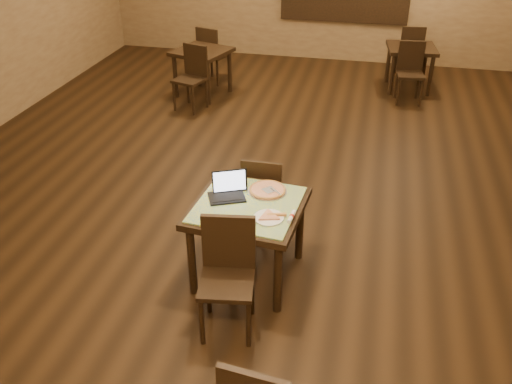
% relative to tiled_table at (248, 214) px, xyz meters
% --- Properties ---
extents(ground, '(10.00, 10.00, 0.00)m').
position_rel_tiled_table_xyz_m(ground, '(-0.28, 1.65, -0.66)').
color(ground, black).
rests_on(ground, ground).
extents(tiled_table, '(0.99, 0.99, 0.76)m').
position_rel_tiled_table_xyz_m(tiled_table, '(0.00, 0.00, 0.00)').
color(tiled_table, black).
rests_on(tiled_table, ground).
extents(chair_main_near, '(0.48, 0.48, 0.97)m').
position_rel_tiled_table_xyz_m(chair_main_near, '(-0.01, -0.62, -0.11)').
color(chair_main_near, black).
rests_on(chair_main_near, ground).
extents(chair_main_far, '(0.39, 0.39, 0.90)m').
position_rel_tiled_table_xyz_m(chair_main_far, '(0.00, 0.62, -0.15)').
color(chair_main_far, black).
rests_on(chair_main_far, ground).
extents(laptop, '(0.37, 0.36, 0.21)m').
position_rel_tiled_table_xyz_m(laptop, '(-0.20, 0.10, 0.16)').
color(laptop, black).
rests_on(laptop, tiled_table).
extents(plate, '(0.25, 0.25, 0.01)m').
position_rel_tiled_table_xyz_m(plate, '(0.22, -0.18, 0.11)').
color(plate, white).
rests_on(plate, tiled_table).
extents(pizza_slice, '(0.25, 0.25, 0.02)m').
position_rel_tiled_table_xyz_m(pizza_slice, '(0.22, -0.18, 0.13)').
color(pizza_slice, beige).
rests_on(pizza_slice, plate).
extents(pizza_pan, '(0.35, 0.35, 0.01)m').
position_rel_tiled_table_xyz_m(pizza_pan, '(0.12, 0.24, 0.11)').
color(pizza_pan, silver).
rests_on(pizza_pan, tiled_table).
extents(pizza_whole, '(0.32, 0.32, 0.02)m').
position_rel_tiled_table_xyz_m(pizza_whole, '(0.12, 0.24, 0.12)').
color(pizza_whole, beige).
rests_on(pizza_whole, pizza_pan).
extents(spatula, '(0.25, 0.24, 0.01)m').
position_rel_tiled_table_xyz_m(spatula, '(0.14, 0.22, 0.13)').
color(spatula, silver).
rests_on(spatula, pizza_whole).
extents(napkin_roll, '(0.05, 0.17, 0.04)m').
position_rel_tiled_table_xyz_m(napkin_roll, '(0.40, -0.14, 0.12)').
color(napkin_roll, white).
rests_on(napkin_roll, tiled_table).
extents(other_table_a, '(0.84, 0.84, 0.71)m').
position_rel_tiled_table_xyz_m(other_table_a, '(1.46, 5.31, -0.07)').
color(other_table_a, black).
rests_on(other_table_a, ground).
extents(other_table_a_chair_near, '(0.44, 0.44, 0.92)m').
position_rel_tiled_table_xyz_m(other_table_a_chair_near, '(1.45, 4.77, -0.14)').
color(other_table_a_chair_near, black).
rests_on(other_table_a_chair_near, ground).
extents(other_table_a_chair_far, '(0.44, 0.44, 0.92)m').
position_rel_tiled_table_xyz_m(other_table_a_chair_far, '(1.47, 5.85, -0.14)').
color(other_table_a_chair_far, black).
rests_on(other_table_a_chair_far, ground).
extents(other_table_b, '(0.98, 0.98, 0.74)m').
position_rel_tiled_table_xyz_m(other_table_b, '(-1.79, 4.29, -0.05)').
color(other_table_b, black).
rests_on(other_table_b, ground).
extents(other_table_b_chair_near, '(0.52, 0.52, 0.96)m').
position_rel_tiled_table_xyz_m(other_table_b_chair_near, '(-1.77, 3.73, -0.12)').
color(other_table_b_chair_near, black).
rests_on(other_table_b_chair_near, ground).
extents(other_table_b_chair_far, '(0.52, 0.52, 0.96)m').
position_rel_tiled_table_xyz_m(other_table_b_chair_far, '(-1.81, 4.85, -0.12)').
color(other_table_b_chair_far, black).
rests_on(other_table_b_chair_far, ground).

